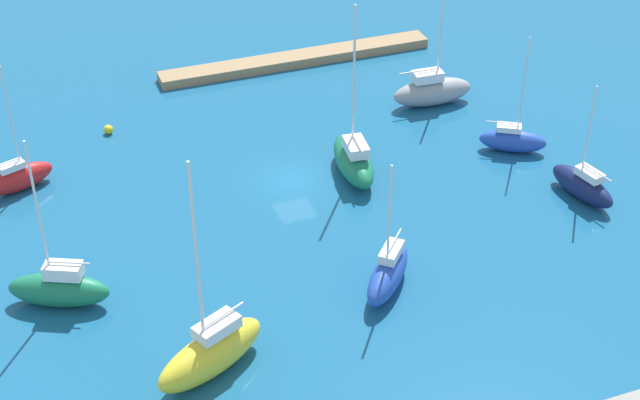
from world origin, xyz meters
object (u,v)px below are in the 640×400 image
(sailboat_yellow_west_end, at_px, (211,352))
(mooring_buoy_yellow, at_px, (108,129))
(sailboat_green_by_breakwater, at_px, (354,160))
(sailboat_red_outer_mooring, at_px, (19,177))
(sailboat_navy_east_end, at_px, (583,185))
(sailboat_gray_center_basin, at_px, (432,90))
(sailboat_blue_lone_north, at_px, (513,140))
(sailboat_green_lone_south, at_px, (59,288))
(pier_dock, at_px, (297,59))
(sailboat_blue_along_channel, at_px, (388,273))

(sailboat_yellow_west_end, bearing_deg, mooring_buoy_yellow, -114.36)
(sailboat_green_by_breakwater, bearing_deg, sailboat_red_outer_mooring, 81.05)
(sailboat_navy_east_end, height_order, sailboat_gray_center_basin, sailboat_gray_center_basin)
(mooring_buoy_yellow, bearing_deg, sailboat_blue_lone_north, 154.65)
(sailboat_navy_east_end, bearing_deg, sailboat_gray_center_basin, 2.11)
(sailboat_blue_lone_north, xyz_separation_m, mooring_buoy_yellow, (26.13, -12.38, -0.55))
(sailboat_green_lone_south, relative_size, sailboat_red_outer_mooring, 1.19)
(sailboat_yellow_west_end, bearing_deg, sailboat_navy_east_end, 169.18)
(mooring_buoy_yellow, bearing_deg, sailboat_green_by_breakwater, 141.96)
(sailboat_yellow_west_end, relative_size, sailboat_red_outer_mooring, 1.44)
(sailboat_gray_center_basin, bearing_deg, sailboat_green_by_breakwater, -139.80)
(sailboat_red_outer_mooring, distance_m, sailboat_green_by_breakwater, 22.11)
(pier_dock, xyz_separation_m, sailboat_yellow_west_end, (16.03, 32.47, 0.94))
(sailboat_red_outer_mooring, xyz_separation_m, mooring_buoy_yellow, (-6.74, -5.33, -0.60))
(sailboat_blue_along_channel, xyz_separation_m, sailboat_green_lone_south, (17.64, -5.12, 0.05))
(sailboat_blue_along_channel, distance_m, sailboat_green_by_breakwater, 12.22)
(mooring_buoy_yellow, bearing_deg, sailboat_blue_along_channel, 116.82)
(sailboat_yellow_west_end, height_order, sailboat_green_by_breakwater, sailboat_yellow_west_end)
(sailboat_blue_along_channel, bearing_deg, mooring_buoy_yellow, -111.13)
(sailboat_green_lone_south, xyz_separation_m, mooring_buoy_yellow, (-5.87, -18.15, -0.80))
(sailboat_navy_east_end, bearing_deg, sailboat_red_outer_mooring, 56.97)
(sailboat_yellow_west_end, distance_m, sailboat_red_outer_mooring, 22.21)
(sailboat_yellow_west_end, height_order, sailboat_red_outer_mooring, sailboat_yellow_west_end)
(sailboat_green_lone_south, height_order, sailboat_green_by_breakwater, sailboat_green_by_breakwater)
(sailboat_blue_along_channel, distance_m, sailboat_red_outer_mooring, 25.78)
(sailboat_gray_center_basin, bearing_deg, sailboat_red_outer_mooring, -175.16)
(pier_dock, bearing_deg, sailboat_green_lone_south, 47.22)
(sailboat_green_lone_south, bearing_deg, sailboat_navy_east_end, -156.65)
(sailboat_green_lone_south, height_order, sailboat_blue_lone_north, sailboat_green_lone_south)
(sailboat_green_lone_south, relative_size, sailboat_green_by_breakwater, 0.87)
(sailboat_yellow_west_end, relative_size, sailboat_blue_along_channel, 1.52)
(sailboat_navy_east_end, relative_size, sailboat_green_lone_south, 0.76)
(sailboat_navy_east_end, bearing_deg, sailboat_blue_lone_north, -0.53)
(sailboat_blue_along_channel, distance_m, sailboat_blue_lone_north, 18.03)
(sailboat_green_lone_south, bearing_deg, sailboat_gray_center_basin, -129.72)
(sailboat_gray_center_basin, relative_size, mooring_buoy_yellow, 13.70)
(sailboat_navy_east_end, relative_size, sailboat_blue_lone_north, 0.92)
(sailboat_gray_center_basin, relative_size, sailboat_green_by_breakwater, 0.77)
(sailboat_green_by_breakwater, bearing_deg, sailboat_green_lone_south, 115.28)
(sailboat_navy_east_end, height_order, mooring_buoy_yellow, sailboat_navy_east_end)
(pier_dock, xyz_separation_m, sailboat_blue_along_channel, (4.88, 29.46, 0.73))
(pier_dock, height_order, sailboat_green_by_breakwater, sailboat_green_by_breakwater)
(pier_dock, bearing_deg, mooring_buoy_yellow, 20.40)
(pier_dock, distance_m, sailboat_gray_center_basin, 12.66)
(sailboat_yellow_west_end, relative_size, sailboat_green_lone_south, 1.21)
(sailboat_yellow_west_end, distance_m, sailboat_blue_lone_north, 29.06)
(sailboat_yellow_west_end, xyz_separation_m, sailboat_blue_lone_north, (-25.52, -13.89, -0.42))
(sailboat_navy_east_end, xyz_separation_m, sailboat_red_outer_mooring, (34.12, -13.84, -0.03))
(sailboat_green_lone_south, relative_size, sailboat_gray_center_basin, 1.13)
(sailboat_green_lone_south, xyz_separation_m, sailboat_red_outer_mooring, (0.87, -12.82, -0.20))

